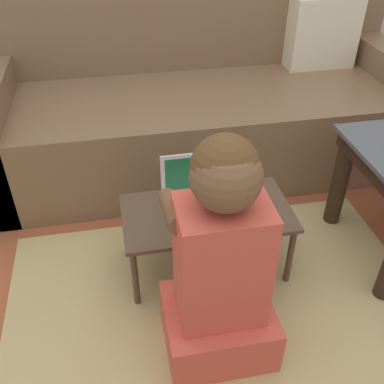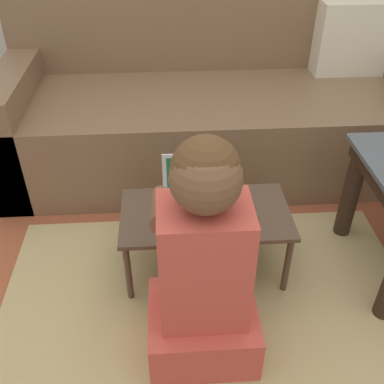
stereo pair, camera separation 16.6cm
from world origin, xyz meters
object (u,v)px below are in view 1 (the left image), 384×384
computer_mouse (240,206)px  person_seated (221,268)px  laptop_desk (207,218)px  couch (201,103)px  laptop (194,199)px

computer_mouse → person_seated: size_ratio=0.13×
laptop_desk → couch: bearing=79.7°
couch → laptop_desk: bearing=-100.3°
computer_mouse → person_seated: 0.39m
laptop → computer_mouse: size_ratio=2.22×
laptop_desk → computer_mouse: (0.12, -0.01, 0.05)m
laptop_desk → computer_mouse: 0.13m
laptop → computer_mouse: laptop is taller
laptop → computer_mouse: bearing=-17.9°
couch → person_seated: size_ratio=2.65×
laptop → couch: bearing=76.4°
laptop_desk → laptop: 0.09m
person_seated → laptop_desk: bearing=83.6°
couch → laptop_desk: (-0.16, -0.85, -0.06)m
couch → computer_mouse: (-0.03, -0.86, -0.01)m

